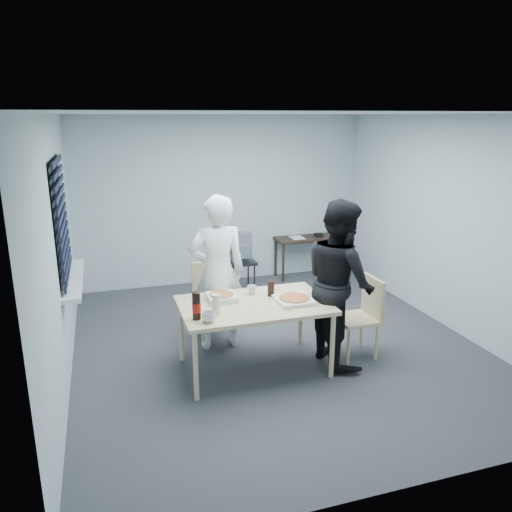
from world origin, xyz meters
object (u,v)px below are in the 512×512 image
object	(u,v)px
person_white	(218,273)
person_black	(340,282)
chair_far	(211,294)
mug_a	(209,317)
dining_table	(254,309)
soda_bottle	(196,306)
side_table	(306,242)
stool	(241,267)
chair_right	(364,311)
mug_b	(252,290)
backpack	(241,247)

from	to	relation	value
person_white	person_black	bearing A→B (deg)	148.79
chair_far	mug_a	distance (m)	1.39
dining_table	soda_bottle	distance (m)	0.70
person_white	side_table	world-z (taller)	person_white
person_white	soda_bottle	xyz separation A→B (m)	(-0.41, -0.87, -0.02)
dining_table	person_white	size ratio (longest dim) A/B	0.85
stool	side_table	bearing A→B (deg)	25.11
stool	person_black	bearing A→B (deg)	-78.46
chair_right	mug_b	distance (m)	1.25
person_white	backpack	bearing A→B (deg)	-114.72
side_table	chair_far	bearing A→B (deg)	-138.23
backpack	mug_a	size ratio (longest dim) A/B	3.36
chair_far	person_white	size ratio (longest dim) A/B	0.50
soda_bottle	side_table	bearing A→B (deg)	51.53
person_white	mug_a	xyz separation A→B (m)	(-0.32, -0.97, -0.10)
dining_table	person_black	world-z (taller)	person_black
chair_far	backpack	xyz separation A→B (m)	(0.70, 1.15, 0.24)
stool	soda_bottle	distance (m)	2.67
chair_far	stool	world-z (taller)	chair_far
mug_a	mug_b	distance (m)	0.85
person_black	side_table	distance (m)	2.96
person_white	backpack	xyz separation A→B (m)	(0.70, 1.52, -0.14)
chair_far	stool	bearing A→B (deg)	59.03
stool	mug_b	bearing A→B (deg)	-102.22
side_table	stool	bearing A→B (deg)	-154.89
chair_far	mug_b	bearing A→B (deg)	-68.37
dining_table	backpack	distance (m)	2.21
chair_far	person_white	bearing A→B (deg)	-89.63
mug_a	mug_b	world-z (taller)	mug_a
chair_right	mug_a	size ratio (longest dim) A/B	7.24
backpack	mug_a	xyz separation A→B (m)	(-1.01, -2.48, 0.03)
dining_table	side_table	bearing A→B (deg)	57.72
chair_far	stool	size ratio (longest dim) A/B	1.62
chair_far	side_table	size ratio (longest dim) A/B	0.89
backpack	mug_a	distance (m)	2.68
soda_bottle	person_black	bearing A→B (deg)	6.27
chair_far	backpack	world-z (taller)	backpack
mug_a	stool	bearing A→B (deg)	67.92
chair_far	side_table	bearing A→B (deg)	41.77
chair_far	mug_b	xyz separation A→B (m)	(0.29, -0.73, 0.27)
person_white	person_black	size ratio (longest dim) A/B	1.00
person_black	dining_table	bearing A→B (deg)	86.30
person_black	mug_a	size ratio (longest dim) A/B	14.39
backpack	chair_right	bearing A→B (deg)	-46.68
person_white	side_table	size ratio (longest dim) A/B	1.78
side_table	mug_b	world-z (taller)	mug_b
side_table	mug_a	bearing A→B (deg)	-126.48
person_black	soda_bottle	bearing A→B (deg)	96.27
dining_table	side_table	distance (m)	3.27
chair_right	side_table	distance (m)	2.85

